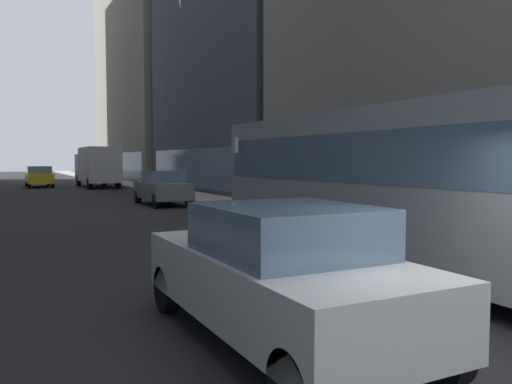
% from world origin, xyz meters
% --- Properties ---
extents(ground_plane, '(120.00, 120.00, 0.00)m').
position_xyz_m(ground_plane, '(0.00, 35.00, 0.00)').
color(ground_plane, '#232326').
extents(sidewalk_right, '(2.40, 110.00, 0.15)m').
position_xyz_m(sidewalk_right, '(5.70, 35.00, 0.07)').
color(sidewalk_right, '#9E9991').
rests_on(sidewalk_right, ground).
extents(building_right_far, '(10.37, 22.44, 22.76)m').
position_xyz_m(building_right_far, '(11.90, 49.19, 11.37)').
color(building_right_far, gray).
rests_on(building_right_far, ground).
extents(transit_bus, '(2.78, 11.53, 3.05)m').
position_xyz_m(transit_bus, '(2.80, 3.44, 1.78)').
color(transit_bus, '#999EA3').
rests_on(transit_bus, ground).
extents(car_grey_wagon, '(1.75, 4.03, 1.62)m').
position_xyz_m(car_grey_wagon, '(2.80, 19.91, 0.82)').
color(car_grey_wagon, slate).
rests_on(car_grey_wagon, ground).
extents(car_yellow_taxi, '(1.83, 4.67, 1.62)m').
position_xyz_m(car_yellow_taxi, '(-1.20, 39.56, 0.82)').
color(car_yellow_taxi, yellow).
rests_on(car_yellow_taxi, ground).
extents(car_white_van, '(1.83, 4.31, 1.62)m').
position_xyz_m(car_white_van, '(-1.20, 1.75, 0.82)').
color(car_white_van, silver).
rests_on(car_white_van, ground).
extents(box_truck, '(2.30, 7.50, 3.05)m').
position_xyz_m(box_truck, '(2.80, 37.29, 1.67)').
color(box_truck, '#19519E').
rests_on(box_truck, ground).
extents(pedestrian_with_handbag, '(0.45, 0.34, 1.69)m').
position_xyz_m(pedestrian_with_handbag, '(6.28, 5.03, 1.01)').
color(pedestrian_with_handbag, '#1E1E2D').
rests_on(pedestrian_with_handbag, sidewalk_right).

